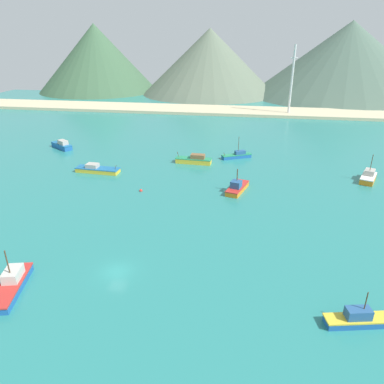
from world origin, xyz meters
name	(u,v)px	position (x,y,z in m)	size (l,w,h in m)	color
ground	(165,191)	(0.00, 30.00, -0.25)	(260.00, 280.00, 0.50)	teal
fishing_boat_2	(237,155)	(14.62, 54.74, 0.73)	(8.30, 5.41, 5.97)	#1E5BA8
fishing_boat_3	(97,169)	(-18.96, 37.96, 0.74)	(11.06, 3.68, 2.32)	gold
fishing_boat_4	(12,284)	(-12.25, -5.92, 0.86)	(4.88, 9.83, 5.86)	#1E5BA8
fishing_boat_5	(368,177)	(45.34, 42.52, 0.98)	(5.28, 7.40, 6.37)	orange
fishing_boat_7	(365,319)	(32.05, -4.99, 0.76)	(10.08, 3.97, 4.62)	#1E5BA8
fishing_boat_8	(62,145)	(-37.37, 55.41, 1.01)	(8.14, 6.59, 2.68)	#1E5BA8
fishing_boat_9	(237,187)	(15.64, 31.67, 0.87)	(4.98, 8.59, 5.18)	orange
fishing_boat_10	(194,160)	(3.66, 48.43, 0.95)	(9.57, 3.10, 2.88)	gold
buoy_0	(141,191)	(-4.93, 28.35, 0.12)	(0.70, 0.70, 0.70)	red
beach_strip	(211,110)	(0.00, 119.42, 0.60)	(247.00, 19.70, 1.20)	beige
hill_west	(96,58)	(-75.47, 175.20, 18.83)	(69.99, 69.99, 37.67)	#3D6042
hill_central	(210,62)	(-7.16, 173.71, 17.55)	(76.91, 76.91, 35.10)	#60705B
hill_east	(347,59)	(67.45, 175.59, 19.24)	(101.39, 101.39, 38.47)	#4C6656
radio_tower	(292,80)	(33.32, 115.92, 14.23)	(2.79, 2.23, 27.90)	silver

